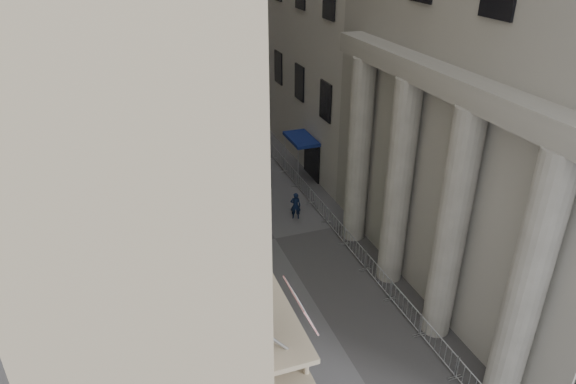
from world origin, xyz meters
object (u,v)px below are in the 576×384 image
object	(u,v)px
security_tent	(209,153)
pedestrian_a	(296,206)
pedestrian_b	(264,144)
info_kiosk	(207,257)
street_lamp	(220,131)

from	to	relation	value
security_tent	pedestrian_a	xyz separation A→B (m)	(4.09, -4.31, -2.27)
pedestrian_b	info_kiosk	bearing A→B (deg)	58.91
street_lamp	pedestrian_b	bearing A→B (deg)	78.17
street_lamp	pedestrian_a	xyz separation A→B (m)	(3.99, -1.24, -4.73)
security_tent	pedestrian_a	size ratio (longest dim) A/B	2.70
pedestrian_a	pedestrian_b	size ratio (longest dim) A/B	0.93
pedestrian_b	street_lamp	bearing A→B (deg)	56.01
security_tent	pedestrian_b	bearing A→B (deg)	46.28
pedestrian_b	security_tent	bearing A→B (deg)	43.25
security_tent	info_kiosk	bearing A→B (deg)	-103.80
info_kiosk	pedestrian_a	bearing A→B (deg)	31.50
security_tent	pedestrian_b	size ratio (longest dim) A/B	2.52
security_tent	street_lamp	size ratio (longest dim) A/B	0.50
security_tent	street_lamp	bearing A→B (deg)	-88.18
info_kiosk	pedestrian_b	distance (m)	15.29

